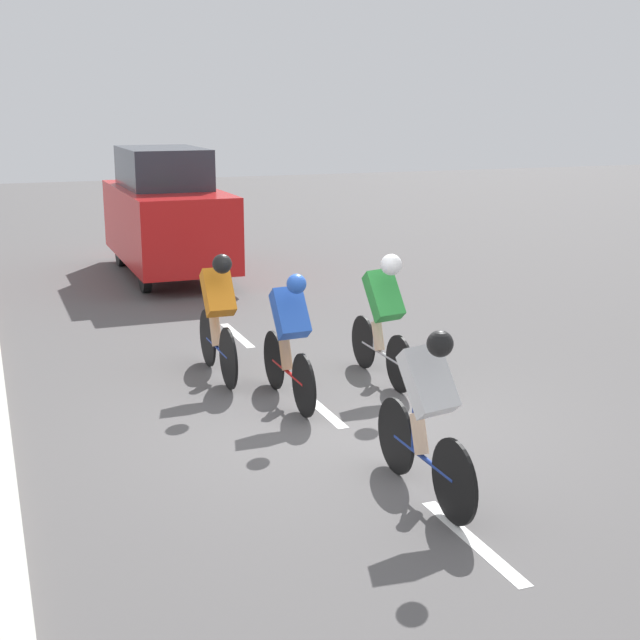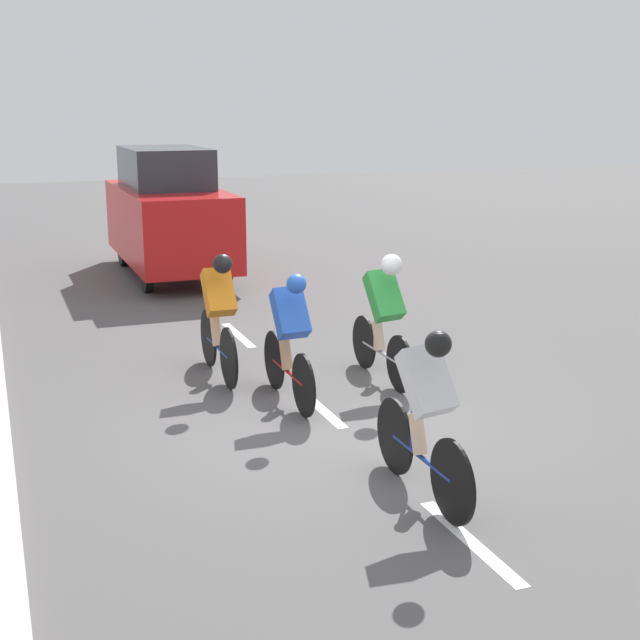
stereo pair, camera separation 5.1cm
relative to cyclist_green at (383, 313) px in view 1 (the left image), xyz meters
The scene contains 10 objects.
ground_plane 1.68m from the cyclist_green, 46.80° to the left, with size 60.00×60.00×0.00m, color #565454.
lane_stripe_near 3.98m from the cyclist_green, 75.06° to the left, with size 0.12×1.40×0.01m, color white.
lane_stripe_mid 1.41m from the cyclist_green, 29.34° to the left, with size 0.12×1.40×0.01m, color white.
lane_stripe_far 2.94m from the cyclist_green, 69.15° to the right, with size 0.12×1.40×0.01m, color white.
curb 4.31m from the cyclist_green, ahead, with size 0.20×27.80×0.14m, color beige.
cyclist_green is the anchor object (origin of this frame).
cyclist_blue 1.31m from the cyclist_green, 15.97° to the left, with size 0.33×1.66×1.46m.
cyclist_white 3.16m from the cyclist_green, 71.39° to the left, with size 0.37×1.70×1.49m.
cyclist_orange 1.90m from the cyclist_green, 24.43° to the right, with size 0.32×1.66×1.51m.
support_car 7.45m from the cyclist_green, 82.34° to the right, with size 1.70×4.35×2.35m.
Camera 1 is at (3.19, 7.89, 3.15)m, focal length 50.00 mm.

